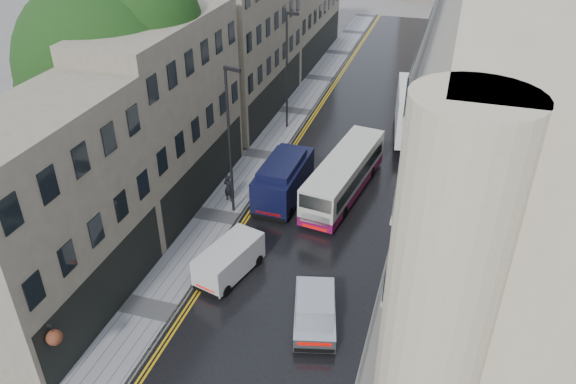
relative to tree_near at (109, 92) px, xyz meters
The scene contains 15 objects.
road 16.14m from the tree_near, 30.96° to the left, with size 9.00×85.00×0.02m, color black.
left_sidewalk 12.16m from the tree_near, 48.44° to the left, with size 2.70×85.00×0.12m, color gray.
right_sidewalk 20.59m from the tree_near, 22.73° to the left, with size 1.80×85.00×0.12m, color slate.
old_shop_row 10.50m from the tree_near, 73.04° to the left, with size 4.50×56.00×12.00m, color gray, non-canonical shape.
modern_block 23.58m from the tree_near, 14.74° to the left, with size 8.00×40.00×14.00m, color beige, non-canonical shape.
tree_near is the anchor object (origin of this frame).
tree_far 13.02m from the tree_near, 88.68° to the left, with size 9.24×9.24×12.46m, color black, non-canonical shape.
cream_bus 13.26m from the tree_near, ahead, with size 2.18×9.61×2.62m, color beige, non-canonical shape.
white_lorry 19.78m from the tree_near, 35.67° to the left, with size 2.55×8.51×4.47m, color white, non-canonical shape.
silver_hatchback 17.81m from the tree_near, 33.34° to the right, with size 1.85×4.23×1.59m, color #ACADB1, non-canonical shape.
white_van 12.19m from the tree_near, 38.96° to the right, with size 1.72×4.02×1.82m, color silver, non-canonical shape.
navy_van 10.28m from the tree_near, ahead, with size 2.29×5.72×2.92m, color black, non-canonical shape.
pedestrian 8.98m from the tree_near, ahead, with size 0.65×0.43×1.78m, color black.
lamp_post_near 7.70m from the tree_near, ahead, with size 1.02×0.23×9.03m, color black, non-canonical shape.
lamp_post_far 14.53m from the tree_near, 61.30° to the left, with size 1.00×0.22×8.90m, color black, non-canonical shape.
Camera 1 is at (6.36, -6.29, 18.89)m, focal length 35.00 mm.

